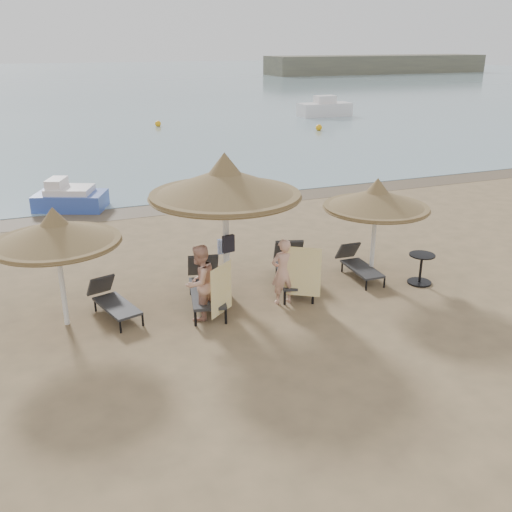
{
  "coord_description": "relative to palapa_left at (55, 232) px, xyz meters",
  "views": [
    {
      "loc": [
        -3.28,
        -9.55,
        5.49
      ],
      "look_at": [
        0.97,
        1.2,
        1.1
      ],
      "focal_mm": 40.0,
      "sensor_mm": 36.0,
      "label": 1
    }
  ],
  "objects": [
    {
      "name": "lounger_near_left",
      "position": [
        2.98,
        -0.04,
        -1.58
      ],
      "size": [
        1.1,
        2.17,
        0.93
      ],
      "rotation": [
        0.0,
        0.0,
        -0.21
      ],
      "color": "black",
      "rests_on": "ground"
    },
    {
      "name": "ground",
      "position": [
        3.05,
        -1.65,
        -1.99
      ],
      "size": [
        160.0,
        160.0,
        0.0
      ],
      "primitive_type": "plane",
      "color": "olive",
      "rests_on": "ground"
    },
    {
      "name": "bag_patterned",
      "position": [
        3.54,
        0.31,
        -0.86
      ],
      "size": [
        0.28,
        0.12,
        0.34
      ],
      "rotation": [
        0.0,
        0.0,
        -0.13
      ],
      "color": "white",
      "rests_on": "ground"
    },
    {
      "name": "lounger_far_right",
      "position": [
        6.92,
        0.04,
        -1.67
      ],
      "size": [
        0.6,
        1.63,
        0.72
      ],
      "rotation": [
        0.0,
        0.0,
        -0.04
      ],
      "color": "black",
      "rests_on": "ground"
    },
    {
      "name": "palapa_right",
      "position": [
        7.18,
        -0.17,
        -0.0
      ],
      "size": [
        2.52,
        2.52,
        2.5
      ],
      "rotation": [
        0.0,
        0.0,
        -0.29
      ],
      "color": "silver",
      "rests_on": "ground"
    },
    {
      "name": "sea",
      "position": [
        3.05,
        78.35,
        -1.98
      ],
      "size": [
        200.0,
        140.0,
        0.03
      ],
      "primitive_type": "cube",
      "color": "gray",
      "rests_on": "ground"
    },
    {
      "name": "lounger_far_left",
      "position": [
        0.96,
        0.11,
        -1.66
      ],
      "size": [
        0.98,
        1.73,
        0.73
      ],
      "rotation": [
        0.0,
        0.0,
        0.29
      ],
      "color": "black",
      "rests_on": "ground"
    },
    {
      "name": "pedal_boat",
      "position": [
        0.79,
        8.86,
        -1.59
      ],
      "size": [
        2.66,
        2.15,
        1.08
      ],
      "rotation": [
        0.0,
        0.0,
        -0.39
      ],
      "color": "#3450AE",
      "rests_on": "ground"
    },
    {
      "name": "towel_right",
      "position": [
        4.91,
        -0.95,
        -1.21
      ],
      "size": [
        0.69,
        0.46,
        1.13
      ],
      "rotation": [
        0.0,
        0.0,
        -0.58
      ],
      "color": "yellow",
      "rests_on": "ground"
    },
    {
      "name": "buoy_right",
      "position": [
        17.22,
        21.92,
        -1.79
      ],
      "size": [
        0.41,
        0.41,
        0.41
      ],
      "primitive_type": "sphere",
      "color": "#F8A50E",
      "rests_on": "ground"
    },
    {
      "name": "person_right",
      "position": [
        4.56,
        -0.7,
        -1.12
      ],
      "size": [
        0.81,
        0.53,
        1.74
      ],
      "primitive_type": "imported",
      "rotation": [
        0.0,
        0.0,
        3.12
      ],
      "color": "#DBA38B",
      "rests_on": "ground"
    },
    {
      "name": "wet_sand_strip",
      "position": [
        3.05,
        7.75,
        -1.99
      ],
      "size": [
        200.0,
        1.6,
        0.01
      ],
      "primitive_type": "cube",
      "color": "brown",
      "rests_on": "ground"
    },
    {
      "name": "towel_left",
      "position": [
        3.01,
        -1.09,
        -1.26
      ],
      "size": [
        0.61,
        0.49,
        1.07
      ],
      "rotation": [
        0.0,
        0.0,
        0.67
      ],
      "color": "yellow",
      "rests_on": "ground"
    },
    {
      "name": "side_table",
      "position": [
        8.07,
        -0.92,
        -1.65
      ],
      "size": [
        0.61,
        0.61,
        0.74
      ],
      "rotation": [
        0.0,
        0.0,
        -0.29
      ],
      "color": "black",
      "rests_on": "ground"
    },
    {
      "name": "buoy_mid",
      "position": [
        7.97,
        27.53,
        -1.79
      ],
      "size": [
        0.4,
        0.4,
        0.4
      ],
      "primitive_type": "sphere",
      "color": "#F8A50E",
      "rests_on": "ground"
    },
    {
      "name": "bag_dark",
      "position": [
        3.54,
        -0.03,
        -0.69
      ],
      "size": [
        0.28,
        0.14,
        0.39
      ],
      "rotation": [
        0.0,
        0.0,
        0.2
      ],
      "color": "black",
      "rests_on": "ground"
    },
    {
      "name": "palapa_center",
      "position": [
        3.54,
        0.13,
        0.63
      ],
      "size": [
        3.32,
        3.32,
        3.29
      ],
      "rotation": [
        0.0,
        0.0,
        0.02
      ],
      "color": "silver",
      "rests_on": "ground"
    },
    {
      "name": "person_left",
      "position": [
        2.66,
        -0.74,
        -1.06
      ],
      "size": [
        1.03,
        0.94,
        1.87
      ],
      "primitive_type": "imported",
      "rotation": [
        0.0,
        0.0,
        3.72
      ],
      "color": "#DBA38B",
      "rests_on": "ground"
    },
    {
      "name": "lounger_near_right",
      "position": [
        5.19,
        0.17,
        -1.57
      ],
      "size": [
        1.27,
        2.19,
        0.93
      ],
      "rotation": [
        0.0,
        0.0,
        -0.3
      ],
      "color": "black",
      "rests_on": "ground"
    },
    {
      "name": "palapa_left",
      "position": [
        0.0,
        0.0,
        0.0
      ],
      "size": [
        2.52,
        2.52,
        2.5
      ],
      "rotation": [
        0.0,
        0.0,
        -0.32
      ],
      "color": "silver",
      "rests_on": "ground"
    }
  ]
}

